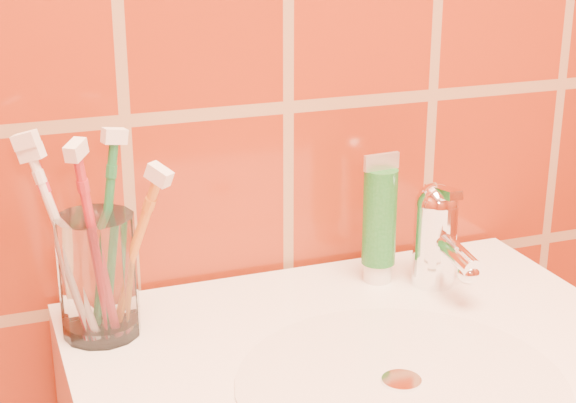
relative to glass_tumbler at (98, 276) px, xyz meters
name	(u,v)px	position (x,y,z in m)	size (l,w,h in m)	color
glass_tumbler	(98,276)	(0.00, 0.00, 0.00)	(0.08, 0.08, 0.13)	white
toothpaste_tube	(379,223)	(0.32, 0.02, 0.01)	(0.04, 0.04, 0.15)	white
faucet	(437,232)	(0.37, -0.01, 0.00)	(0.05, 0.11, 0.12)	white
toothbrush_0	(95,245)	(0.00, -0.02, 0.04)	(0.05, 0.06, 0.22)	#AD2530
toothbrush_1	(66,245)	(-0.03, 0.01, 0.03)	(0.07, 0.05, 0.20)	#C3293E
toothbrush_2	(106,232)	(0.01, 0.01, 0.04)	(0.05, 0.03, 0.21)	#1E713C
toothbrush_3	(133,253)	(0.03, -0.02, 0.03)	(0.07, 0.08, 0.19)	orange
toothbrush_4	(63,239)	(-0.03, 0.01, 0.04)	(0.07, 0.05, 0.21)	white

